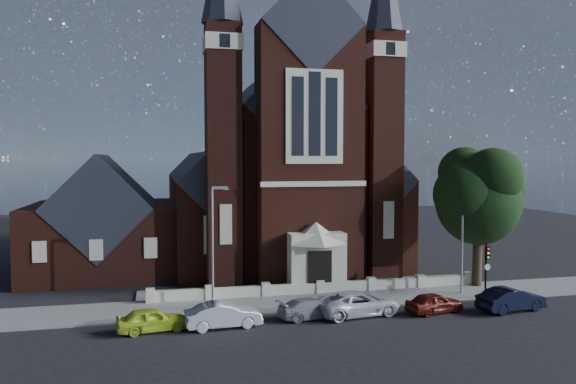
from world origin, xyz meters
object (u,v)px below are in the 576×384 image
object	(u,v)px
church	(274,176)
car_navy	(511,299)
street_lamp_left	(214,240)
car_white_suv	(358,303)
street_lamp_right	(463,232)
street_tree	(482,197)
parish_hall	(103,227)
traffic_signal	(487,263)
car_dark_red	(434,303)
car_silver_b	(312,308)
car_lime_van	(152,320)
car_silver_a	(223,315)

from	to	relation	value
church	car_navy	bearing A→B (deg)	-65.36
street_lamp_left	car_white_suv	world-z (taller)	street_lamp_left
street_lamp_right	church	bearing A→B (deg)	118.04
street_lamp_left	street_tree	bearing A→B (deg)	4.76
parish_hall	car_white_suv	xyz separation A→B (m)	(16.79, -17.34, -3.25)
street_lamp_right	traffic_signal	world-z (taller)	street_lamp_right
car_dark_red	car_navy	world-z (taller)	car_navy
car_dark_red	car_silver_b	bearing A→B (deg)	73.55
parish_hall	car_navy	bearing A→B (deg)	-34.86
church	traffic_signal	bearing A→B (deg)	-61.80
church	street_lamp_right	world-z (taller)	church
car_navy	street_lamp_left	bearing A→B (deg)	66.86
parish_hall	traffic_signal	distance (m)	31.20
car_silver_b	car_navy	world-z (taller)	car_navy
parish_hall	car_silver_b	bearing A→B (deg)	-51.51
parish_hall	car_dark_red	xyz separation A→B (m)	(21.76, -17.95, -3.35)
street_tree	street_lamp_right	world-z (taller)	street_tree
church	car_lime_van	bearing A→B (deg)	-117.52
street_lamp_right	car_silver_a	size ratio (longest dim) A/B	1.81
car_silver_a	street_lamp_right	bearing A→B (deg)	-82.52
street_lamp_left	traffic_signal	size ratio (longest dim) A/B	2.02
car_white_suv	car_dark_red	bearing A→B (deg)	-104.99
street_tree	car_white_suv	size ratio (longest dim) A/B	1.95
street_lamp_left	car_white_suv	xyz separation A→B (m)	(8.70, -3.34, -3.84)
street_lamp_right	car_dark_red	world-z (taller)	street_lamp_right
car_dark_red	church	bearing A→B (deg)	2.20
car_navy	street_lamp_right	bearing A→B (deg)	-0.01
car_white_suv	car_dark_red	distance (m)	5.01
car_lime_van	car_silver_b	world-z (taller)	car_lime_van
street_lamp_left	car_dark_red	bearing A→B (deg)	-16.12
church	car_silver_b	size ratio (longest dim) A/B	8.16
church	car_dark_red	distance (m)	24.78
street_tree	car_dark_red	xyz separation A→B (m)	(-6.83, -5.66, -6.30)
parish_hall	traffic_signal	size ratio (longest dim) A/B	3.05
street_lamp_left	car_white_suv	distance (m)	10.08
street_tree	street_lamp_left	distance (m)	20.71
church	street_lamp_right	distance (m)	21.76
car_silver_a	car_navy	distance (m)	18.65
street_lamp_left	car_dark_red	distance (m)	14.77
street_lamp_right	traffic_signal	xyz separation A→B (m)	(0.91, -1.57, -2.02)
traffic_signal	car_navy	distance (m)	3.61
street_lamp_right	car_silver_b	distance (m)	13.36
traffic_signal	car_silver_b	distance (m)	13.49
car_dark_red	street_tree	bearing A→B (deg)	-62.30
church	car_white_suv	distance (m)	23.50
car_silver_a	car_navy	size ratio (longest dim) A/B	0.96
street_lamp_left	car_lime_van	world-z (taller)	street_lamp_left
car_lime_van	car_silver_a	world-z (taller)	car_silver_a
car_white_suv	car_lime_van	bearing A→B (deg)	84.01
car_navy	church	bearing A→B (deg)	15.55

